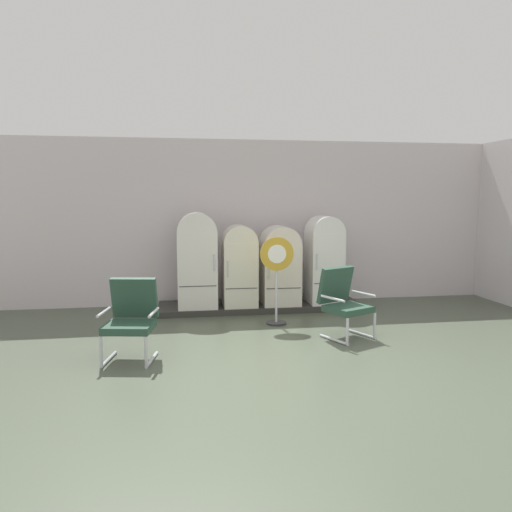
# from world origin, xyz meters

# --- Properties ---
(ground) EXTENTS (12.00, 10.00, 0.05)m
(ground) POSITION_xyz_m (0.00, 0.00, -0.03)
(ground) COLOR #485140
(back_wall) EXTENTS (11.76, 0.12, 3.07)m
(back_wall) POSITION_xyz_m (0.00, 3.66, 1.55)
(back_wall) COLOR silver
(back_wall) RESTS_ON ground
(display_plinth) EXTENTS (3.61, 0.95, 0.10)m
(display_plinth) POSITION_xyz_m (0.00, 3.02, 0.05)
(display_plinth) COLOR #302F2B
(display_plinth) RESTS_ON ground
(refrigerator_0) EXTENTS (0.67, 0.69, 1.65)m
(refrigerator_0) POSITION_xyz_m (-1.12, 2.92, 0.98)
(refrigerator_0) COLOR silver
(refrigerator_0) RESTS_ON display_plinth
(refrigerator_1) EXTENTS (0.59, 0.62, 1.42)m
(refrigerator_1) POSITION_xyz_m (-0.38, 2.89, 0.86)
(refrigerator_1) COLOR silver
(refrigerator_1) RESTS_ON display_plinth
(refrigerator_2) EXTENTS (0.66, 0.71, 1.40)m
(refrigerator_2) POSITION_xyz_m (0.35, 2.93, 0.84)
(refrigerator_2) COLOR silver
(refrigerator_2) RESTS_ON display_plinth
(refrigerator_3) EXTENTS (0.59, 0.67, 1.57)m
(refrigerator_3) POSITION_xyz_m (1.16, 2.91, 0.94)
(refrigerator_3) COLOR white
(refrigerator_3) RESTS_ON display_plinth
(armchair_left) EXTENTS (0.72, 0.73, 1.00)m
(armchair_left) POSITION_xyz_m (-2.01, 0.57, 0.54)
(armchair_left) COLOR silver
(armchair_left) RESTS_ON ground
(armchair_right) EXTENTS (0.80, 0.82, 1.00)m
(armchair_right) POSITION_xyz_m (0.90, 1.09, 0.54)
(armchair_right) COLOR silver
(armchair_right) RESTS_ON ground
(sign_stand) EXTENTS (0.53, 0.32, 1.39)m
(sign_stand) POSITION_xyz_m (0.09, 1.92, 0.72)
(sign_stand) COLOR #2D2D30
(sign_stand) RESTS_ON ground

